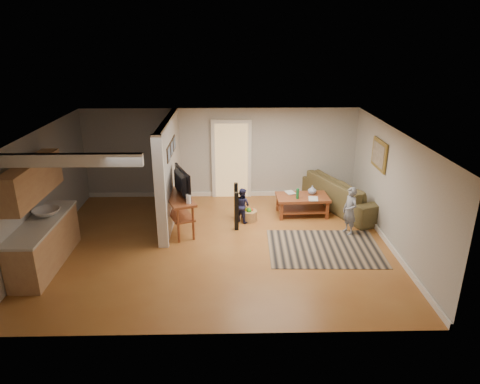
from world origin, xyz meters
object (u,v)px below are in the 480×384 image
speaker_left (236,211)px  speaker_right (236,201)px  child (348,233)px  sofa (344,207)px  coffee_table (303,200)px  tv_console (179,199)px  toddler (242,221)px  toy_basket (249,215)px

speaker_left → speaker_right: bearing=81.7°
speaker_right → child: size_ratio=0.83×
sofa → speaker_left: size_ratio=2.95×
speaker_right → sofa: bearing=11.9°
coffee_table → tv_console: size_ratio=0.91×
speaker_left → tv_console: bearing=172.0°
child → toddler: (-2.45, 0.72, 0.00)m
speaker_left → toddler: size_ratio=1.09×
coffee_table → child: (0.89, -1.11, -0.40)m
sofa → child: child is taller
tv_console → coffee_table: bearing=-5.7°
speaker_left → toy_basket: size_ratio=2.35×
speaker_left → toy_basket: (0.32, 0.52, -0.32)m
coffee_table → speaker_left: size_ratio=1.41×
toy_basket → toddler: toddler is taller
coffee_table → toy_basket: 1.45m
speaker_right → coffee_table: bearing=6.0°
tv_console → sofa: bearing=-4.4°
speaker_right → toddler: size_ratio=1.08×
sofa → child: 1.58m
toy_basket → child: (2.28, -0.77, -0.15)m
speaker_left → speaker_right: speaker_left is taller
speaker_right → child: bearing=-19.8°
toy_basket → tv_console: bearing=-162.3°
sofa → child: (-0.30, -1.55, 0.00)m
sofa → toy_basket: 2.70m
coffee_table → speaker_left: (-1.71, -0.86, 0.07)m
speaker_right → toddler: (0.15, -0.19, -0.47)m
toy_basket → speaker_left: bearing=-121.5°
coffee_table → speaker_left: speaker_left is taller
speaker_left → toy_basket: speaker_left is taller
coffee_table → speaker_left: 1.91m
tv_console → child: bearing=-25.2°
tv_console → speaker_right: (1.33, 0.67, -0.32)m
speaker_right → toy_basket: (0.32, -0.14, -0.32)m
tv_console → toddler: size_ratio=1.69×
speaker_left → coffee_table: bearing=18.4°
coffee_table → sofa: bearing=20.4°
toddler → tv_console: bearing=61.1°
coffee_table → child: 1.48m
tv_console → speaker_left: 1.37m
sofa → speaker_right: 3.01m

